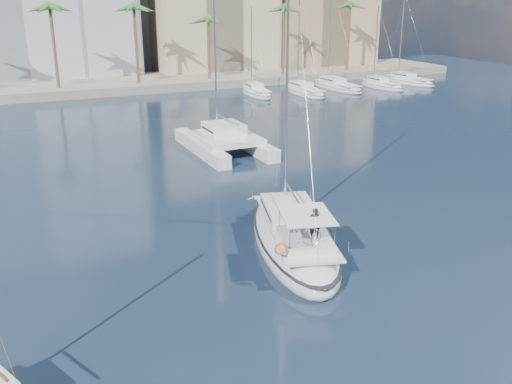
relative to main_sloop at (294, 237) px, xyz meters
name	(u,v)px	position (x,y,z in m)	size (l,w,h in m)	color
ground	(283,259)	(-1.24, -1.13, -0.56)	(160.00, 160.00, 0.00)	black
quay	(90,86)	(-1.24, 59.87, 0.04)	(120.00, 14.00, 1.20)	gray
building_beige	(210,14)	(20.76, 68.87, 9.44)	(20.00, 14.00, 20.00)	tan
building_tan_right	(319,18)	(40.76, 66.87, 8.44)	(18.00, 12.00, 18.00)	tan
palm_centre	(88,17)	(-1.24, 55.87, 9.72)	(3.60, 3.60, 12.30)	brown
palm_right	(311,13)	(32.76, 55.87, 9.72)	(3.60, 3.60, 12.30)	brown
main_sloop	(294,237)	(0.00, 0.00, 0.00)	(7.61, 13.57, 19.20)	silver
catamaran	(225,139)	(4.01, 20.46, 0.56)	(5.68, 11.23, 16.42)	silver
seagull	(256,198)	(0.20, 5.49, 0.50)	(1.12, 0.48, 0.21)	silver
moored_yacht_a	(256,95)	(18.76, 45.87, -0.56)	(2.72, 9.35, 11.90)	silver
moored_yacht_b	(305,94)	(25.26, 43.87, -0.56)	(3.14, 10.78, 13.72)	silver
moored_yacht_c	(337,89)	(31.76, 45.87, -0.56)	(3.55, 12.21, 15.54)	silver
moored_yacht_d	(381,88)	(38.26, 43.87, -0.56)	(2.72, 9.35, 11.90)	silver
moored_yacht_e	(408,83)	(44.76, 45.87, -0.56)	(3.14, 10.78, 13.72)	silver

